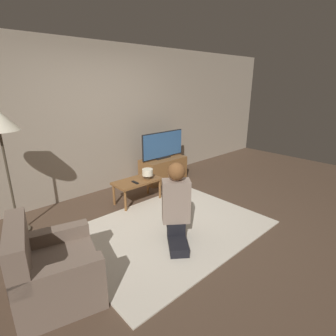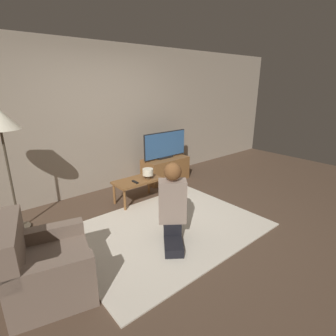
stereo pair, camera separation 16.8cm
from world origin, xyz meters
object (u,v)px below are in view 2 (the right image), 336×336
at_px(table_lamp, 148,173).
at_px(person_kneeling, 173,202).
at_px(coffee_table, 137,182).
at_px(tv, 165,145).
at_px(armchair, 47,268).

bearing_deg(table_lamp, person_kneeling, -112.28).
height_order(coffee_table, person_kneeling, person_kneeling).
bearing_deg(tv, coffee_table, -153.90).
distance_m(coffee_table, table_lamp, 0.24).
height_order(tv, armchair, tv).
xyz_separation_m(person_kneeling, table_lamp, (0.49, 1.19, -0.04)).
distance_m(tv, armchair, 3.30).
bearing_deg(table_lamp, coffee_table, 160.27).
bearing_deg(armchair, person_kneeling, -79.36).
xyz_separation_m(tv, armchair, (-2.81, -1.65, -0.47)).
distance_m(armchair, table_lamp, 2.26).
distance_m(coffee_table, armchair, 2.14).
distance_m(coffee_table, person_kneeling, 1.31).
distance_m(tv, person_kneeling, 2.21).
xyz_separation_m(armchair, table_lamp, (1.97, 1.09, 0.22)).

